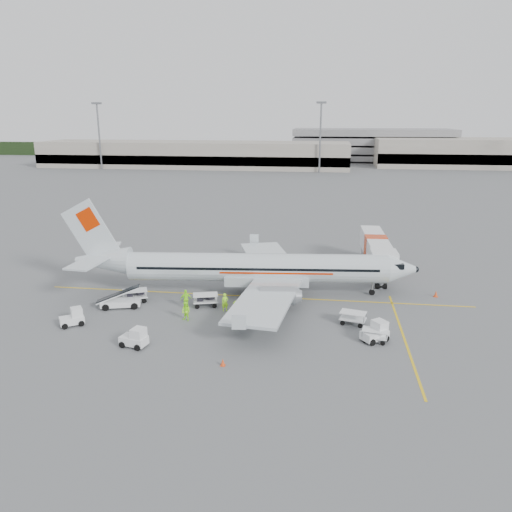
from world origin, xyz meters
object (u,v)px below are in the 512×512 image
Objects in this scene: aircraft at (258,249)px; belt_loader at (120,294)px; tug_mid at (134,337)px; tug_aft at (72,317)px; jet_bridge at (375,254)px; tug_fore at (375,331)px.

aircraft is 7.06× the size of belt_loader.
tug_mid is 1.04× the size of tug_aft.
belt_loader is (-25.52, -15.02, -0.83)m from jet_bridge.
belt_loader is at bearing 26.11° from tug_aft.
tug_fore is 26.44m from tug_aft.
tug_fore is 1.03× the size of tug_mid.
belt_loader is at bearing -151.37° from jet_bridge.
jet_bridge is 8.15× the size of tug_aft.
aircraft is 18.98m from tug_aft.
aircraft is 16.53m from tug_mid.
belt_loader is 2.28× the size of tug_fore.
tug_mid is (4.42, -8.04, -0.53)m from belt_loader.
aircraft is at bearing 71.76° from tug_mid.
tug_aft is at bearing -151.15° from aircraft.
jet_bridge is 7.61× the size of tug_fore.
tug_mid is (-21.10, -23.06, -1.37)m from jet_bridge.
belt_loader is at bearing 131.69° from tug_mid.
tug_fore reaches higher than tug_aft.
tug_aft is (-2.60, -4.78, -0.56)m from belt_loader.
belt_loader is at bearing 132.44° from tug_fore.
tug_mid is at bearing -76.74° from belt_loader.
aircraft reaches higher than tug_mid.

